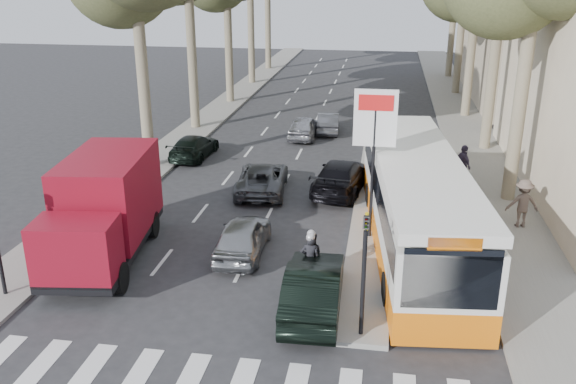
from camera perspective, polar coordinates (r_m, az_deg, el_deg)
name	(u,v)px	position (r m, az deg, el deg)	size (l,w,h in m)	color
ground	(255,301)	(18.77, -3.07, -10.11)	(120.00, 120.00, 0.00)	#28282B
sidewalk_right	(462,119)	(42.18, 15.93, 6.58)	(3.20, 70.00, 0.12)	gray
median_left	(229,101)	(46.27, -5.52, 8.43)	(2.40, 64.00, 0.12)	gray
traffic_island	(374,184)	(28.41, 8.05, 0.73)	(1.50, 26.00, 0.16)	gray
billboard	(374,143)	(21.59, 8.06, 4.54)	(1.50, 12.10, 5.60)	yellow
traffic_light_island	(365,256)	(15.93, 7.17, -5.97)	(0.16, 0.41, 3.60)	black
silver_hatchback	(243,236)	(21.35, -4.26, -4.17)	(1.58, 3.92, 1.34)	#919498
dark_hatchback	(314,287)	(17.94, 2.42, -8.90)	(1.58, 4.54, 1.50)	black
queue_car_a	(262,178)	(27.25, -2.44, 1.30)	(2.10, 4.55, 1.27)	#494B50
queue_car_b	(341,176)	(27.32, 5.02, 1.48)	(2.02, 4.98, 1.44)	black
queue_car_c	(304,127)	(36.05, 1.50, 6.09)	(1.55, 3.86, 1.32)	#A0A1A7
queue_car_d	(328,122)	(37.47, 3.78, 6.51)	(1.27, 3.63, 1.20)	#4D4F55
queue_car_e	(194,147)	(32.61, -8.79, 4.23)	(1.69, 4.16, 1.21)	black
red_truck	(105,208)	(21.52, -16.79, -1.41)	(3.27, 6.82, 3.50)	black
city_bus	(416,201)	(21.85, 11.85, -0.83)	(4.07, 13.03, 3.38)	orange
motorcycle	(311,258)	(19.47, 2.12, -6.22)	(0.77, 2.08, 1.77)	black
pedestrian_near	(463,165)	(28.76, 16.06, 2.43)	(1.10, 0.54, 1.88)	#413651
pedestrian_far	(523,203)	(24.81, 21.10, -0.98)	(1.22, 0.54, 1.89)	brown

